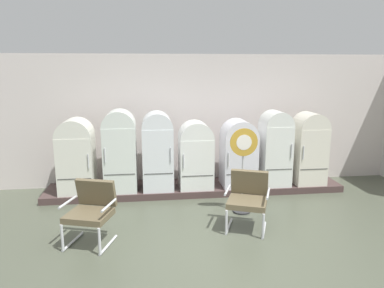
{
  "coord_description": "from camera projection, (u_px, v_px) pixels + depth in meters",
  "views": [
    {
      "loc": [
        -0.98,
        -4.23,
        2.59
      ],
      "look_at": [
        -0.11,
        2.75,
        1.08
      ],
      "focal_mm": 33.92,
      "sensor_mm": 36.0,
      "label": 1
    }
  ],
  "objects": [
    {
      "name": "ground",
      "position": [
        226.0,
        269.0,
        4.77
      ],
      "size": [
        12.0,
        10.0,
        0.05
      ],
      "primitive_type": "cube",
      "color": "#4A4F40"
    },
    {
      "name": "back_wall",
      "position": [
        192.0,
        120.0,
        8.02
      ],
      "size": [
        11.76,
        0.12,
        2.85
      ],
      "color": "beige",
      "rests_on": "ground"
    },
    {
      "name": "display_plinth",
      "position": [
        195.0,
        188.0,
        7.69
      ],
      "size": [
        6.15,
        0.95,
        0.14
      ],
      "primitive_type": "cube",
      "color": "#463432",
      "rests_on": "ground"
    },
    {
      "name": "refrigerator_0",
      "position": [
        76.0,
        154.0,
        7.12
      ],
      "size": [
        0.68,
        0.68,
        1.47
      ],
      "color": "silver",
      "rests_on": "display_plinth"
    },
    {
      "name": "refrigerator_1",
      "position": [
        120.0,
        148.0,
        7.19
      ],
      "size": [
        0.64,
        0.65,
        1.63
      ],
      "color": "silver",
      "rests_on": "display_plinth"
    },
    {
      "name": "refrigerator_2",
      "position": [
        158.0,
        148.0,
        7.31
      ],
      "size": [
        0.61,
        0.7,
        1.57
      ],
      "color": "white",
      "rests_on": "display_plinth"
    },
    {
      "name": "refrigerator_3",
      "position": [
        196.0,
        153.0,
        7.39
      ],
      "size": [
        0.68,
        0.62,
        1.38
      ],
      "color": "white",
      "rests_on": "display_plinth"
    },
    {
      "name": "refrigerator_4",
      "position": [
        238.0,
        151.0,
        7.52
      ],
      "size": [
        0.69,
        0.67,
        1.39
      ],
      "color": "white",
      "rests_on": "display_plinth"
    },
    {
      "name": "refrigerator_5",
      "position": [
        275.0,
        146.0,
        7.56
      ],
      "size": [
        0.59,
        0.61,
        1.56
      ],
      "color": "white",
      "rests_on": "display_plinth"
    },
    {
      "name": "refrigerator_6",
      "position": [
        309.0,
        146.0,
        7.66
      ],
      "size": [
        0.64,
        0.62,
        1.52
      ],
      "color": "silver",
      "rests_on": "display_plinth"
    },
    {
      "name": "armchair_left",
      "position": [
        91.0,
        209.0,
        5.37
      ],
      "size": [
        0.8,
        0.81,
        0.93
      ],
      "color": "silver",
      "rests_on": "ground"
    },
    {
      "name": "armchair_right",
      "position": [
        248.0,
        197.0,
        5.86
      ],
      "size": [
        0.82,
        0.83,
        0.93
      ],
      "color": "silver",
      "rests_on": "ground"
    },
    {
      "name": "sign_stand",
      "position": [
        243.0,
        170.0,
        6.42
      ],
      "size": [
        0.49,
        0.32,
        1.55
      ],
      "color": "#2D2D30",
      "rests_on": "ground"
    }
  ]
}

